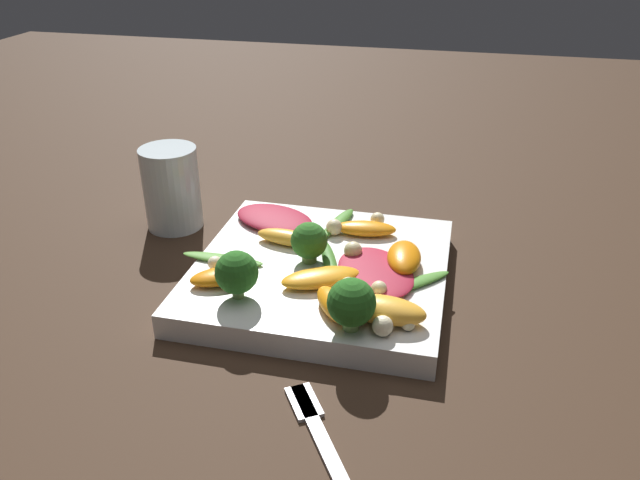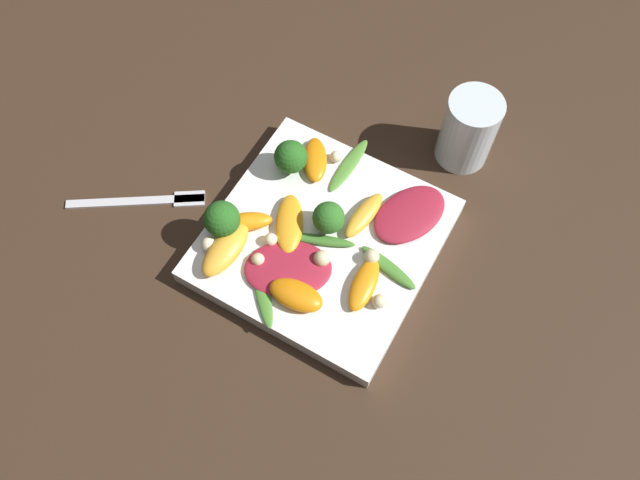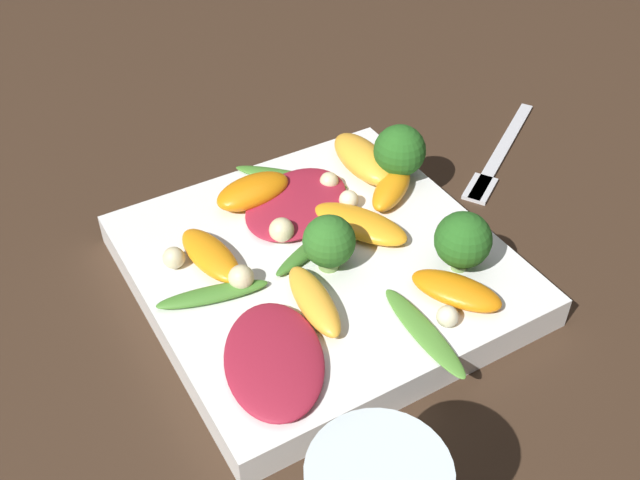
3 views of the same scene
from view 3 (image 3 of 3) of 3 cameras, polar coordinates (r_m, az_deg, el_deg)
ground_plane at (r=0.56m, az=0.00°, el=-3.14°), size 2.40×2.40×0.00m
plate at (r=0.55m, az=0.00°, el=-2.20°), size 0.25×0.25×0.03m
fork at (r=0.69m, az=13.29°, el=6.03°), size 0.15×0.11×0.01m
radicchio_leaf_0 at (r=0.58m, az=-1.79°, el=2.83°), size 0.12×0.11×0.01m
radicchio_leaf_1 at (r=0.47m, az=-3.53°, el=-9.05°), size 0.09×0.11×0.01m
orange_segment_0 at (r=0.59m, az=5.47°, el=3.91°), size 0.06×0.05×0.02m
orange_segment_1 at (r=0.56m, az=3.07°, el=1.25°), size 0.06×0.08×0.01m
orange_segment_2 at (r=0.54m, az=-8.35°, el=-1.14°), size 0.03×0.07×0.01m
orange_segment_3 at (r=0.52m, az=10.33°, el=-3.80°), size 0.06×0.07×0.01m
orange_segment_4 at (r=0.50m, az=-0.45°, el=-4.65°), size 0.03×0.07×0.02m
orange_segment_5 at (r=0.62m, az=3.29°, el=6.21°), size 0.04×0.08×0.02m
orange_segment_6 at (r=0.59m, az=-5.13°, el=3.73°), size 0.07×0.04×0.02m
broccoli_floret_0 at (r=0.52m, az=0.63°, el=-0.19°), size 0.04×0.04×0.04m
broccoli_floret_1 at (r=0.60m, az=6.09°, el=6.72°), size 0.04×0.04×0.05m
broccoli_floret_2 at (r=0.52m, az=10.84°, el=-0.04°), size 0.04×0.04×0.05m
arugula_sprig_0 at (r=0.52m, az=-8.27°, el=-3.99°), size 0.08×0.03×0.01m
arugula_sprig_1 at (r=0.61m, az=-2.25°, el=4.79°), size 0.08×0.08×0.01m
arugula_sprig_2 at (r=0.49m, az=7.90°, el=-6.93°), size 0.02×0.09×0.01m
arugula_sprig_3 at (r=0.54m, az=-0.73°, el=-0.51°), size 0.08×0.04×0.01m
macadamia_nut_0 at (r=0.54m, az=-11.07°, el=-1.34°), size 0.02×0.02×0.02m
macadamia_nut_1 at (r=0.60m, az=0.70°, el=4.50°), size 0.02×0.02×0.02m
macadamia_nut_2 at (r=0.63m, az=4.73°, el=6.73°), size 0.02×0.02×0.02m
macadamia_nut_3 at (r=0.50m, az=9.68°, el=-5.76°), size 0.01×0.01×0.01m
macadamia_nut_4 at (r=0.55m, az=-2.94°, el=0.76°), size 0.02×0.02×0.02m
macadamia_nut_5 at (r=0.64m, az=2.82°, el=7.12°), size 0.01×0.01×0.01m
macadamia_nut_6 at (r=0.58m, az=2.21°, el=3.08°), size 0.02×0.02×0.02m
macadamia_nut_7 at (r=0.52m, az=-6.08°, el=-2.78°), size 0.02×0.02×0.02m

